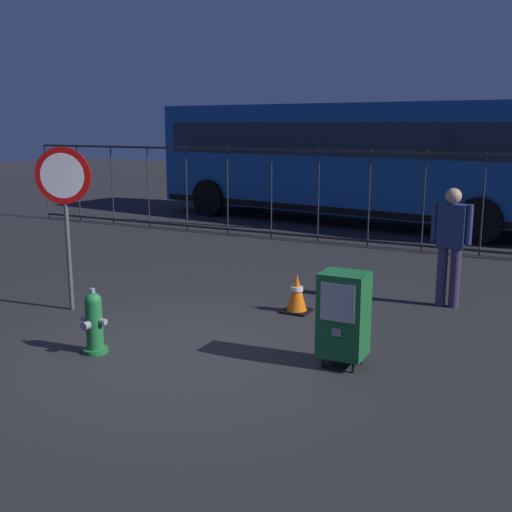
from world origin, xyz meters
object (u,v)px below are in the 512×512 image
newspaper_box_primary (344,314)px  traffic_cone (297,294)px  pedestrian (451,240)px  fire_hydrant (94,323)px  bus_near (351,156)px  stop_sign (64,194)px

newspaper_box_primary → traffic_cone: 2.01m
pedestrian → newspaper_box_primary: bearing=-101.7°
fire_hydrant → pedestrian: pedestrian is taller
fire_hydrant → newspaper_box_primary: (2.62, 0.88, 0.22)m
newspaper_box_primary → bus_near: (-3.18, 9.63, 1.14)m
stop_sign → pedestrian: (4.61, 2.52, -0.65)m
stop_sign → traffic_cone: (2.83, 1.31, -1.34)m
newspaper_box_primary → stop_sign: size_ratio=0.46×
fire_hydrant → traffic_cone: fire_hydrant is taller
bus_near → fire_hydrant: bearing=-79.1°
pedestrian → stop_sign: bearing=-151.3°
traffic_cone → bus_near: bus_near is taller
pedestrian → bus_near: bus_near is taller
stop_sign → pedestrian: 5.30m
fire_hydrant → pedestrian: 4.90m
pedestrian → traffic_cone: size_ratio=3.15×
newspaper_box_primary → fire_hydrant: bearing=-161.5°
newspaper_box_primary → stop_sign: stop_sign is taller
newspaper_box_primary → traffic_cone: size_ratio=1.92×
traffic_cone → newspaper_box_primary: bearing=-52.6°
stop_sign → fire_hydrant: bearing=-38.9°
newspaper_box_primary → bus_near: size_ratio=0.09×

